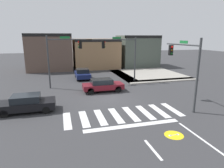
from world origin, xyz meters
TOP-DOWN VIEW (x-y plane):
  - ground_plane at (0.00, 0.00)m, footprint 120.00×120.00m
  - crosswalk_near at (0.00, -4.50)m, footprint 9.12×3.04m
  - bike_detector_marking at (1.98, -8.40)m, footprint 1.18×1.18m
  - curb_corner_northeast at (8.49, 9.42)m, footprint 10.00×10.60m
  - storefront_row at (2.09, 19.24)m, footprint 24.41×6.66m
  - traffic_signal_southeast at (5.58, -3.80)m, footprint 0.32×4.74m
  - traffic_signal_northeast at (3.13, 6.06)m, footprint 5.72×0.32m
  - traffic_signal_northwest at (-4.21, 5.31)m, footprint 4.49×0.32m
  - car_maroon at (-0.15, 2.33)m, footprint 4.40×1.85m
  - car_black at (-7.31, -1.91)m, footprint 4.41×1.85m
  - car_navy at (-1.49, 9.63)m, footprint 1.93×4.12m

SIDE VIEW (x-z plane):
  - ground_plane at x=0.00m, z-range 0.00..0.00m
  - bike_detector_marking at x=1.98m, z-range 0.00..0.01m
  - crosswalk_near at x=0.00m, z-range 0.00..0.01m
  - curb_corner_northeast at x=8.49m, z-range 0.00..0.15m
  - car_black at x=-7.31m, z-range 0.01..1.41m
  - car_navy at x=-1.49m, z-range 0.00..1.44m
  - car_maroon at x=-0.15m, z-range 0.03..1.44m
  - storefront_row at x=2.09m, z-range -0.18..6.23m
  - traffic_signal_southeast at x=5.58m, z-range 1.02..6.86m
  - traffic_signal_northwest at x=-4.21m, z-range 1.11..7.17m
  - traffic_signal_northeast at x=3.13m, z-range 1.21..7.08m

